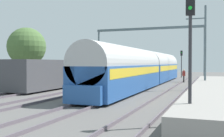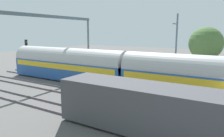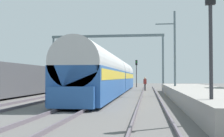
{
  "view_description": "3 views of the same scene",
  "coord_description": "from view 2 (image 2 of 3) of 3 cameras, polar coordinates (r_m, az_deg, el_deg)",
  "views": [
    {
      "loc": [
        9.09,
        -20.43,
        2.56
      ],
      "look_at": [
        2.0,
        -1.23,
        2.15
      ],
      "focal_mm": 43.93,
      "sensor_mm": 36.0,
      "label": 1
    },
    {
      "loc": [
        -17.13,
        0.48,
        5.92
      ],
      "look_at": [
        -0.15,
        10.71,
        2.45
      ],
      "focal_mm": 33.79,
      "sensor_mm": 36.0,
      "label": 2
    },
    {
      "loc": [
        5.82,
        -19.73,
        1.73
      ],
      "look_at": [
        1.0,
        17.87,
        2.92
      ],
      "focal_mm": 44.49,
      "sensor_mm": 36.0,
      "label": 3
    }
  ],
  "objects": [
    {
      "name": "catenary_gantry",
      "position": [
        25.77,
        -17.52,
        9.43
      ],
      "size": [
        16.38,
        0.28,
        7.86
      ],
      "color": "slate",
      "rests_on": "ground"
    },
    {
      "name": "freight_car",
      "position": [
        12.45,
        13.74,
        -11.31
      ],
      "size": [
        2.8,
        13.0,
        2.7
      ],
      "color": "#47474C",
      "rests_on": "ground"
    },
    {
      "name": "tree_east_background",
      "position": [
        32.62,
        24.04,
        6.21
      ],
      "size": [
        4.66,
        4.66,
        6.63
      ],
      "color": "#4C3826",
      "rests_on": "ground"
    },
    {
      "name": "passenger_train",
      "position": [
        21.84,
        3.93,
        -0.51
      ],
      "size": [
        2.93,
        32.85,
        3.82
      ],
      "color": "#28569E",
      "rests_on": "ground"
    },
    {
      "name": "platform",
      "position": [
        27.53,
        27.27,
        -2.65
      ],
      "size": [
        4.4,
        28.0,
        0.9
      ],
      "color": "gray",
      "rests_on": "ground"
    },
    {
      "name": "railway_signal_far",
      "position": [
        35.23,
        -22.1,
        4.53
      ],
      "size": [
        0.36,
        0.3,
        4.73
      ],
      "color": "#2D2D33",
      "rests_on": "ground"
    },
    {
      "name": "person_crossing",
      "position": [
        28.18,
        -4.27,
        -0.09
      ],
      "size": [
        0.42,
        0.47,
        1.73
      ],
      "rotation": [
        0.0,
        0.0,
        5.29
      ],
      "color": "#282828",
      "rests_on": "ground"
    },
    {
      "name": "catenary_pole_east_mid",
      "position": [
        26.33,
        16.92,
        5.65
      ],
      "size": [
        1.9,
        0.2,
        8.0
      ],
      "color": "slate",
      "rests_on": "ground"
    }
  ]
}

